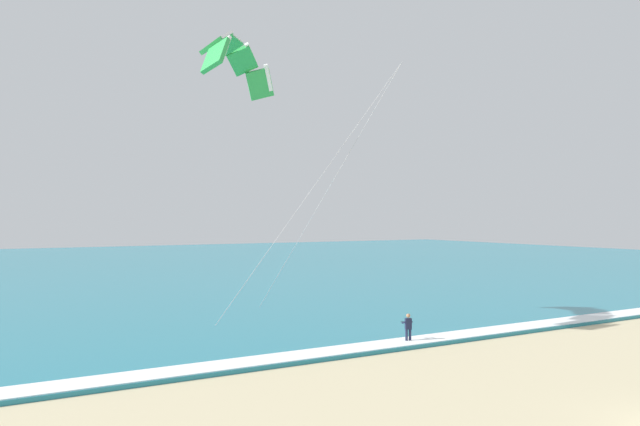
{
  "coord_description": "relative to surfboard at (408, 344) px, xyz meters",
  "views": [
    {
      "loc": [
        -19.94,
        -10.14,
        6.88
      ],
      "look_at": [
        -3.77,
        18.4,
        7.15
      ],
      "focal_mm": 33.29,
      "sensor_mm": 36.0,
      "label": 1
    }
  ],
  "objects": [
    {
      "name": "surf_foam",
      "position": [
        -0.06,
        -0.06,
        0.19
      ],
      "size": [
        200.0,
        1.83,
        0.04
      ],
      "primitive_type": "cube",
      "color": "white",
      "rests_on": "sea"
    },
    {
      "name": "sea",
      "position": [
        -0.06,
        58.94,
        0.07
      ],
      "size": [
        200.0,
        120.0,
        0.2
      ],
      "primitive_type": "cube",
      "color": "teal",
      "rests_on": "ground"
    },
    {
      "name": "kite_primary",
      "position": [
        -7.31,
        6.97,
        16.21
      ],
      "size": [
        10.09,
        9.61,
        16.35
      ],
      "color": "green"
    },
    {
      "name": "kitesurfer",
      "position": [
        0.01,
        0.02,
        0.91
      ],
      "size": [
        0.62,
        0.61,
        1.69
      ],
      "color": "#191E38",
      "rests_on": "ground"
    },
    {
      "name": "surfboard",
      "position": [
        0.0,
        0.0,
        0.0
      ],
      "size": [
        0.83,
        1.47,
        0.09
      ],
      "color": "#E04C38",
      "rests_on": "ground"
    }
  ]
}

